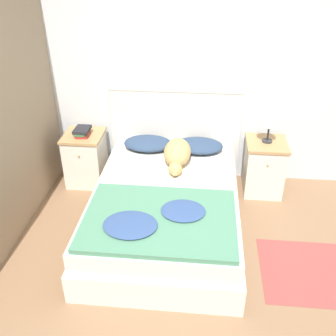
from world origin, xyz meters
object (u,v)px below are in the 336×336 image
Objects in this scene: bed at (166,209)px; dog at (177,154)px; nightstand_left at (86,158)px; pillow_left at (148,143)px; table_lamp at (270,119)px; book_stack at (82,132)px; pillow_right at (199,146)px; nightstand_right at (264,167)px.

dog is (0.07, 0.49, 0.35)m from bed.
nightstand_left is 1.14× the size of pillow_left.
pillow_left is (0.74, -0.01, 0.23)m from nightstand_left.
table_lamp reaches higher than nightstand_left.
book_stack is 0.65× the size of table_lamp.
nightstand_right is at bearing 0.58° from pillow_right.
nightstand_right is at bearing 0.00° from nightstand_left.
bed is 1.30m from nightstand_right.
pillow_left is at bearing -179.67° from nightstand_right.
table_lamp is (1.30, 0.02, 0.34)m from pillow_left.
pillow_left is 1.35m from table_lamp.
nightstand_left is 2.69× the size of book_stack.
nightstand_left is 0.35m from book_stack.
table_lamp reaches higher than pillow_right.
bed is 3.33× the size of nightstand_right.
table_lamp reaches higher than bed.
table_lamp is at bearing 38.45° from bed.
pillow_right is 0.37m from dog.
pillow_right is at bearing -178.29° from table_lamp.
table_lamp reaches higher than dog.
bed is at bearing -98.11° from dog.
dog is at bearing -161.37° from table_lamp.
nightstand_right is 1.75× the size of table_lamp.
pillow_left is (-0.28, 0.79, 0.31)m from bed.
dog is 2.90× the size of book_stack.
bed is at bearing -109.77° from pillow_right.
pillow_left is 0.57m from pillow_right.
bed is 3.81× the size of pillow_left.
pillow_left is 2.35× the size of book_stack.
nightstand_right is 0.57m from table_lamp.
table_lamp is (-0.00, 0.01, 0.57)m from nightstand_right.
dog is at bearing -40.19° from pillow_left.
book_stack is at bearing -79.82° from nightstand_left.
bed is at bearing -37.95° from nightstand_left.
bed is at bearing -142.05° from nightstand_right.
table_lamp is (2.04, 0.01, 0.57)m from nightstand_left.
table_lamp is at bearing 0.41° from nightstand_left.
dog is at bearing 81.89° from bed.
bed is 0.89m from pillow_left.
book_stack is at bearing -178.41° from pillow_left.
book_stack reaches higher than nightstand_left.
bed is at bearing -37.10° from book_stack.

